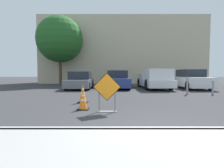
# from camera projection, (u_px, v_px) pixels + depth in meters

# --- Properties ---
(ground_plane) EXTENTS (96.00, 96.00, 0.00)m
(ground_plane) POSITION_uv_depth(u_px,v_px,m) (127.00, 90.00, 13.67)
(ground_plane) COLOR #333335
(curb_lip) EXTENTS (28.45, 0.20, 0.14)m
(curb_lip) POSITION_uv_depth(u_px,v_px,m) (167.00, 131.00, 3.69)
(curb_lip) COLOR #999993
(curb_lip) RESTS_ON ground_plane
(road_closed_sign) EXTENTS (0.93, 0.20, 1.31)m
(road_closed_sign) POSITION_uv_depth(u_px,v_px,m) (107.00, 91.00, 5.76)
(road_closed_sign) COLOR black
(road_closed_sign) RESTS_ON ground_plane
(traffic_cone_nearest) EXTENTS (0.41, 0.41, 0.68)m
(traffic_cone_nearest) POSITION_uv_depth(u_px,v_px,m) (83.00, 100.00, 6.21)
(traffic_cone_nearest) COLOR black
(traffic_cone_nearest) RESTS_ON ground_plane
(traffic_cone_second) EXTENTS (0.44, 0.44, 0.82)m
(traffic_cone_second) POSITION_uv_depth(u_px,v_px,m) (83.00, 93.00, 7.70)
(traffic_cone_second) COLOR black
(traffic_cone_second) RESTS_ON ground_plane
(parked_car_nearest) EXTENTS (1.98, 4.34, 1.42)m
(parked_car_nearest) POSITION_uv_depth(u_px,v_px,m) (80.00, 81.00, 14.54)
(parked_car_nearest) COLOR slate
(parked_car_nearest) RESTS_ON ground_plane
(parked_car_second) EXTENTS (2.00, 4.67, 1.52)m
(parked_car_second) POSITION_uv_depth(u_px,v_px,m) (117.00, 80.00, 14.94)
(parked_car_second) COLOR navy
(parked_car_second) RESTS_ON ground_plane
(pickup_truck) EXTENTS (2.17, 5.39, 1.63)m
(pickup_truck) POSITION_uv_depth(u_px,v_px,m) (154.00, 80.00, 14.45)
(pickup_truck) COLOR silver
(pickup_truck) RESTS_ON ground_plane
(parked_car_third) EXTENTS (1.98, 4.64, 1.60)m
(parked_car_third) POSITION_uv_depth(u_px,v_px,m) (190.00, 80.00, 14.66)
(parked_car_third) COLOR white
(parked_car_third) RESTS_ON ground_plane
(bollard_nearest) EXTENTS (0.12, 0.12, 1.08)m
(bollard_nearest) POSITION_uv_depth(u_px,v_px,m) (187.00, 85.00, 10.60)
(bollard_nearest) COLOR gray
(bollard_nearest) RESTS_ON ground_plane
(bollard_second) EXTENTS (0.12, 0.12, 0.87)m
(bollard_second) POSITION_uv_depth(u_px,v_px,m) (213.00, 87.00, 10.61)
(bollard_second) COLOR gray
(bollard_second) RESTS_ON ground_plane
(building_facade_backdrop) EXTENTS (20.74, 5.00, 8.29)m
(building_facade_backdrop) POSITION_uv_depth(u_px,v_px,m) (122.00, 52.00, 23.39)
(building_facade_backdrop) COLOR beige
(building_facade_backdrop) RESTS_ON ground_plane
(street_tree_behind_lot) EXTENTS (5.14, 5.14, 7.64)m
(street_tree_behind_lot) POSITION_uv_depth(u_px,v_px,m) (60.00, 39.00, 19.49)
(street_tree_behind_lot) COLOR #513823
(street_tree_behind_lot) RESTS_ON ground_plane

